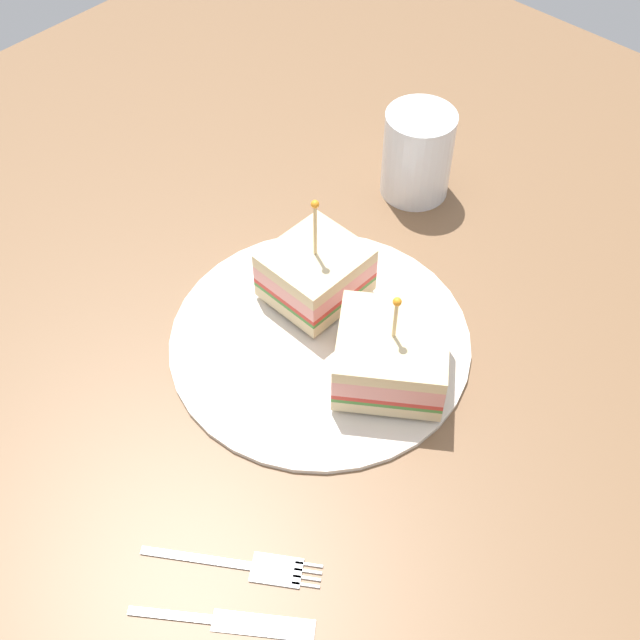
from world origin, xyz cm
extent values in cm
cube|color=brown|center=(0.00, 0.00, -1.00)|extent=(118.98, 118.98, 2.00)
cylinder|color=silver|center=(0.00, 0.00, 0.46)|extent=(26.05, 26.05, 0.92)
cube|color=beige|center=(-3.69, 3.41, 1.56)|extent=(7.53, 8.19, 1.27)
cube|color=#478438|center=(-3.69, 3.41, 2.39)|extent=(7.53, 8.19, 0.40)
cube|color=red|center=(-3.69, 3.41, 2.84)|extent=(7.53, 8.19, 0.50)
cube|color=#E59389|center=(-3.69, 3.41, 3.82)|extent=(7.53, 8.19, 1.45)
cube|color=beige|center=(-3.69, 3.41, 5.18)|extent=(7.53, 8.19, 1.27)
cylinder|color=tan|center=(-3.69, 3.41, 8.30)|extent=(0.30, 0.30, 6.25)
sphere|color=orange|center=(-3.69, 3.41, 11.43)|extent=(0.70, 0.70, 0.70)
cube|color=beige|center=(6.98, 0.93, 1.51)|extent=(12.09, 12.04, 1.17)
cube|color=#478438|center=(6.98, 0.93, 2.29)|extent=(12.09, 12.04, 0.40)
cube|color=red|center=(6.98, 0.93, 2.74)|extent=(12.09, 12.04, 0.50)
cube|color=#E59389|center=(6.98, 0.93, 3.85)|extent=(12.09, 12.04, 1.73)
cube|color=beige|center=(6.98, 0.93, 5.30)|extent=(12.09, 12.04, 1.17)
cylinder|color=tan|center=(6.98, 0.93, 7.61)|extent=(0.30, 0.30, 4.62)
sphere|color=orange|center=(6.98, 0.93, 9.92)|extent=(0.70, 0.70, 0.70)
cylinder|color=gold|center=(-6.46, 21.11, 3.84)|extent=(6.08, 6.08, 7.69)
cylinder|color=white|center=(-6.46, 21.11, 4.56)|extent=(6.90, 6.90, 9.12)
cube|color=silver|center=(6.93, -20.54, 0.18)|extent=(7.05, 5.04, 0.35)
cube|color=silver|center=(11.77, -17.26, 0.18)|extent=(4.21, 3.84, 0.35)
cube|color=silver|center=(14.02, -16.65, 0.18)|extent=(1.76, 1.27, 0.35)
cube|color=silver|center=(13.74, -16.23, 0.18)|extent=(1.76, 1.27, 0.35)
cube|color=silver|center=(13.46, -15.82, 0.18)|extent=(1.76, 1.27, 0.35)
cube|color=silver|center=(13.18, -15.40, 0.18)|extent=(1.76, 1.27, 0.35)
cube|color=silver|center=(9.36, -23.95, 0.18)|extent=(6.44, 4.98, 0.35)
cube|color=silver|center=(13.85, -20.63, 0.18)|extent=(6.52, 5.37, 0.24)
camera|label=1|loc=(29.82, -32.26, 55.75)|focal=45.85mm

